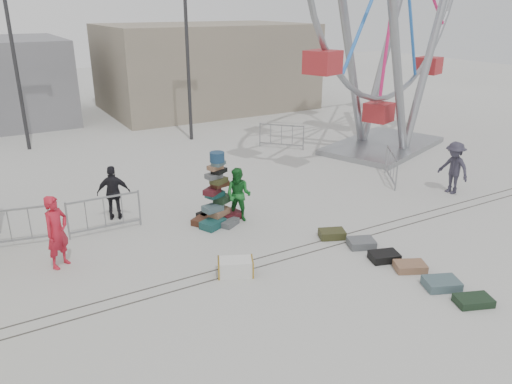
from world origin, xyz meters
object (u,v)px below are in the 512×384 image
pedestrian_red (57,232)px  barricade_dummy_b (10,228)px  steamer_trunk (236,267)px  lamp_post_right (189,42)px  pedestrian_black (114,193)px  barricade_wheel_front (391,167)px  pedestrian_green (239,195)px  barricade_wheel_back (281,136)px  pedestrian_grey (454,168)px  lamp_post_left (15,45)px  barricade_dummy_c (105,214)px  suitcase_tower (217,203)px

pedestrian_red → barricade_dummy_b: bearing=82.2°
steamer_trunk → pedestrian_red: 4.42m
lamp_post_right → pedestrian_black: lamp_post_right is taller
barricade_wheel_front → pedestrian_green: bearing=127.0°
barricade_wheel_back → pedestrian_grey: 7.96m
steamer_trunk → barricade_wheel_front: barricade_wheel_front is taller
lamp_post_left → barricade_dummy_b: (-1.70, -10.15, -3.93)m
steamer_trunk → barricade_dummy_c: (-2.10, 3.94, 0.35)m
pedestrian_grey → pedestrian_green: bearing=-102.9°
steamer_trunk → barricade_wheel_front: bearing=45.9°
steamer_trunk → pedestrian_grey: bearing=32.3°
pedestrian_black → barricade_wheel_front: bearing=-168.9°
lamp_post_right → pedestrian_black: bearing=-127.0°
suitcase_tower → steamer_trunk: (-0.97, -3.02, -0.41)m
suitcase_tower → barricade_dummy_b: 5.62m
barricade_dummy_c → pedestrian_red: 2.06m
pedestrian_grey → barricade_dummy_b: bearing=-103.7°
barricade_dummy_b → pedestrian_green: size_ratio=1.23×
lamp_post_right → barricade_wheel_front: lamp_post_right is taller
lamp_post_right → pedestrian_green: 10.62m
suitcase_tower → pedestrian_grey: (8.03, -1.78, 0.30)m
lamp_post_right → pedestrian_green: (-2.61, -9.61, -3.67)m
pedestrian_green → barricade_wheel_back: bearing=96.1°
barricade_dummy_c → pedestrian_red: bearing=-134.9°
pedestrian_red → pedestrian_green: 5.14m
pedestrian_green → pedestrian_black: (-3.17, 1.94, 0.02)m
lamp_post_left → pedestrian_red: (-0.75, -11.89, -3.56)m
lamp_post_right → barricade_dummy_b: (-8.70, -8.15, -3.93)m
suitcase_tower → barricade_wheel_back: (6.03, 5.92, -0.05)m
barricade_wheel_front → suitcase_tower: bearing=124.9°
pedestrian_red → pedestrian_black: (1.96, 2.22, -0.09)m
barricade_dummy_b → steamer_trunk: bearing=-32.5°
barricade_wheel_back → pedestrian_red: bearing=-102.7°
lamp_post_left → barricade_wheel_front: (10.86, -11.26, -3.93)m
suitcase_tower → barricade_wheel_front: 7.07m
barricade_wheel_front → pedestrian_grey: pedestrian_grey is taller
barricade_dummy_c → pedestrian_grey: pedestrian_grey is taller
lamp_post_right → barricade_wheel_back: size_ratio=4.00×
barricade_dummy_c → pedestrian_red: size_ratio=1.08×
pedestrian_grey → barricade_dummy_c: bearing=-104.7°
barricade_wheel_front → pedestrian_red: bearing=126.9°
pedestrian_black → lamp_post_left: bearing=-62.4°
suitcase_tower → pedestrian_grey: size_ratio=1.20×
barricade_dummy_b → pedestrian_black: pedestrian_black is taller
pedestrian_red → barricade_dummy_c: bearing=7.5°
lamp_post_right → lamp_post_left: bearing=164.1°
barricade_dummy_b → pedestrian_red: size_ratio=1.08×
lamp_post_left → steamer_trunk: size_ratio=9.48×
steamer_trunk → pedestrian_black: 5.05m
lamp_post_left → barricade_wheel_front: 16.12m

